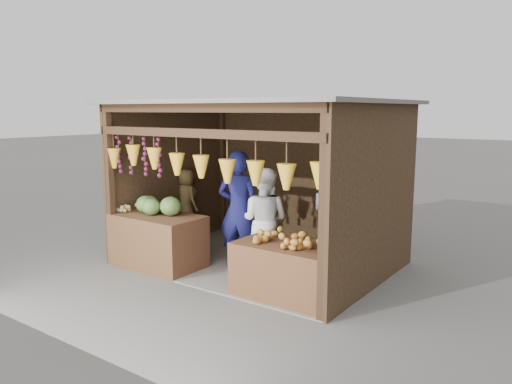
# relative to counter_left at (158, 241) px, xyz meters

# --- Properties ---
(ground) EXTENTS (80.00, 80.00, 0.00)m
(ground) POSITION_rel_counter_left_xyz_m (1.24, 1.08, -0.42)
(ground) COLOR #514F49
(ground) RESTS_ON ground
(stall_structure) EXTENTS (4.30, 3.30, 2.66)m
(stall_structure) POSITION_rel_counter_left_xyz_m (1.21, 1.04, 1.24)
(stall_structure) COLOR slate
(stall_structure) RESTS_ON ground
(back_shelf) EXTENTS (1.25, 0.32, 1.32)m
(back_shelf) POSITION_rel_counter_left_xyz_m (2.29, 2.37, 0.45)
(back_shelf) COLOR #382314
(back_shelf) RESTS_ON ground
(counter_left) EXTENTS (1.47, 0.85, 0.85)m
(counter_left) POSITION_rel_counter_left_xyz_m (0.00, 0.00, 0.00)
(counter_left) COLOR #4C2B19
(counter_left) RESTS_ON ground
(counter_right) EXTENTS (1.49, 0.85, 0.74)m
(counter_right) POSITION_rel_counter_left_xyz_m (2.48, 0.06, -0.05)
(counter_right) COLOR #472B17
(counter_right) RESTS_ON ground
(stool) EXTENTS (0.31, 0.31, 0.29)m
(stool) POSITION_rel_counter_left_xyz_m (-0.62, 1.33, -0.28)
(stool) COLOR black
(stool) RESTS_ON ground
(man_standing) EXTENTS (0.80, 0.64, 1.90)m
(man_standing) POSITION_rel_counter_left_xyz_m (1.13, 0.68, 0.52)
(man_standing) COLOR #131347
(man_standing) RESTS_ON ground
(woman_standing) EXTENTS (0.90, 0.76, 1.64)m
(woman_standing) POSITION_rel_counter_left_xyz_m (1.54, 0.79, 0.40)
(woman_standing) COLOR white
(woman_standing) RESTS_ON ground
(vendor_seated) EXTENTS (0.63, 0.50, 1.13)m
(vendor_seated) POSITION_rel_counter_left_xyz_m (-0.62, 1.33, 0.43)
(vendor_seated) COLOR brown
(vendor_seated) RESTS_ON stool
(melon_pile) EXTENTS (1.00, 0.50, 0.32)m
(melon_pile) POSITION_rel_counter_left_xyz_m (-0.11, 0.08, 0.58)
(melon_pile) COLOR #174412
(melon_pile) RESTS_ON counter_left
(tanfruit_pile) EXTENTS (0.34, 0.40, 0.13)m
(tanfruit_pile) POSITION_rel_counter_left_xyz_m (-0.68, -0.07, 0.49)
(tanfruit_pile) COLOR #AC884F
(tanfruit_pile) RESTS_ON counter_left
(mango_pile) EXTENTS (1.40, 0.64, 0.22)m
(mango_pile) POSITION_rel_counter_left_xyz_m (2.56, 0.03, 0.43)
(mango_pile) COLOR #CA421A
(mango_pile) RESTS_ON counter_right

